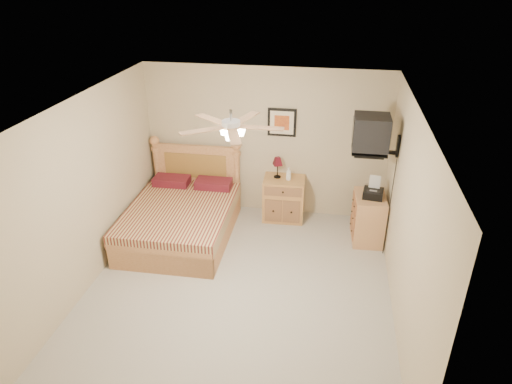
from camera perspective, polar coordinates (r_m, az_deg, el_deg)
floor at (r=6.27m, az=-2.17°, el=-12.00°), size 4.50×4.50×0.00m
ceiling at (r=5.08m, az=-2.67°, el=10.44°), size 4.00×4.50×0.04m
wall_back at (r=7.58m, az=1.17°, el=6.19°), size 4.00×0.04×2.50m
wall_front at (r=3.84m, az=-9.79°, el=-18.24°), size 4.00×0.04×2.50m
wall_left at (r=6.27m, az=-20.57°, el=-0.32°), size 0.04×4.50×2.50m
wall_right at (r=5.55m, az=18.29°, el=-3.60°), size 0.04×4.50×2.50m
bed at (r=7.10m, az=-9.61°, el=-1.07°), size 1.56×2.03×1.30m
nightstand at (r=7.68m, az=3.48°, el=-0.80°), size 0.70×0.53×0.73m
table_lamp at (r=7.50m, az=2.70°, el=3.10°), size 0.25×0.25×0.36m
lotion_bottle at (r=7.44m, az=4.10°, el=2.29°), size 0.11×0.11×0.22m
framed_picture at (r=7.41m, az=3.26°, el=8.68°), size 0.46×0.04×0.46m
dresser at (r=7.28m, az=13.84°, el=-3.17°), size 0.49×0.67×0.76m
fax_machine at (r=7.01m, az=14.52°, el=0.51°), size 0.33×0.34×0.31m
magazine_lower at (r=7.26m, az=13.66°, el=0.30°), size 0.24×0.29×0.02m
magazine_upper at (r=7.28m, az=13.69°, el=0.55°), size 0.24×0.29×0.02m
wall_tv at (r=6.50m, az=15.48°, el=6.82°), size 0.56×0.46×0.58m
ceiling_fan at (r=4.94m, az=-3.13°, el=8.23°), size 1.14×1.14×0.28m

